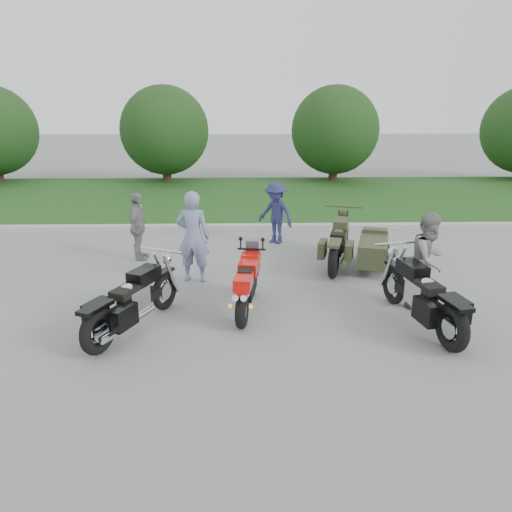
{
  "coord_description": "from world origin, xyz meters",
  "views": [
    {
      "loc": [
        0.24,
        -7.56,
        3.68
      ],
      "look_at": [
        0.45,
        1.19,
        0.8
      ],
      "focal_mm": 35.0,
      "sensor_mm": 36.0,
      "label": 1
    }
  ],
  "objects_px": {
    "cruiser_sidecar": "(358,248)",
    "person_denim": "(276,213)",
    "cruiser_left": "(130,304)",
    "person_grey": "(428,260)",
    "cruiser_right": "(424,299)",
    "sportbike_red": "(247,283)",
    "person_back": "(138,227)",
    "person_stripe": "(193,237)"
  },
  "relations": [
    {
      "from": "person_grey",
      "to": "person_back",
      "type": "bearing_deg",
      "value": 114.23
    },
    {
      "from": "cruiser_left",
      "to": "person_grey",
      "type": "relative_size",
      "value": 1.33
    },
    {
      "from": "person_stripe",
      "to": "cruiser_left",
      "type": "bearing_deg",
      "value": 80.8
    },
    {
      "from": "sportbike_red",
      "to": "person_back",
      "type": "relative_size",
      "value": 1.23
    },
    {
      "from": "cruiser_left",
      "to": "person_back",
      "type": "relative_size",
      "value": 1.46
    },
    {
      "from": "cruiser_right",
      "to": "person_grey",
      "type": "distance_m",
      "value": 1.04
    },
    {
      "from": "cruiser_sidecar",
      "to": "person_grey",
      "type": "height_order",
      "value": "person_grey"
    },
    {
      "from": "cruiser_sidecar",
      "to": "person_grey",
      "type": "distance_m",
      "value": 2.21
    },
    {
      "from": "cruiser_left",
      "to": "person_grey",
      "type": "xyz_separation_m",
      "value": [
        5.08,
        0.96,
        0.37
      ]
    },
    {
      "from": "cruiser_right",
      "to": "person_stripe",
      "type": "xyz_separation_m",
      "value": [
        -3.93,
        2.24,
        0.43
      ]
    },
    {
      "from": "cruiser_right",
      "to": "person_back",
      "type": "height_order",
      "value": "person_back"
    },
    {
      "from": "person_stripe",
      "to": "person_back",
      "type": "xyz_separation_m",
      "value": [
        -1.4,
        1.41,
        -0.15
      ]
    },
    {
      "from": "cruiser_left",
      "to": "person_grey",
      "type": "distance_m",
      "value": 5.19
    },
    {
      "from": "sportbike_red",
      "to": "cruiser_right",
      "type": "relative_size",
      "value": 0.76
    },
    {
      "from": "sportbike_red",
      "to": "cruiser_left",
      "type": "relative_size",
      "value": 0.84
    },
    {
      "from": "cruiser_sidecar",
      "to": "person_denim",
      "type": "height_order",
      "value": "person_denim"
    },
    {
      "from": "cruiser_left",
      "to": "cruiser_right",
      "type": "height_order",
      "value": "cruiser_right"
    },
    {
      "from": "cruiser_right",
      "to": "person_back",
      "type": "relative_size",
      "value": 1.62
    },
    {
      "from": "cruiser_left",
      "to": "cruiser_right",
      "type": "xyz_separation_m",
      "value": [
        4.73,
        0.05,
        0.02
      ]
    },
    {
      "from": "person_stripe",
      "to": "person_denim",
      "type": "bearing_deg",
      "value": -114.47
    },
    {
      "from": "sportbike_red",
      "to": "person_back",
      "type": "height_order",
      "value": "person_back"
    },
    {
      "from": "person_grey",
      "to": "sportbike_red",
      "type": "bearing_deg",
      "value": 144.19
    },
    {
      "from": "person_back",
      "to": "person_grey",
      "type": "bearing_deg",
      "value": -111.66
    },
    {
      "from": "sportbike_red",
      "to": "person_stripe",
      "type": "xyz_separation_m",
      "value": [
        -1.06,
        1.56,
        0.4
      ]
    },
    {
      "from": "cruiser_right",
      "to": "person_grey",
      "type": "relative_size",
      "value": 1.48
    },
    {
      "from": "cruiser_left",
      "to": "person_grey",
      "type": "bearing_deg",
      "value": 35.7
    },
    {
      "from": "cruiser_left",
      "to": "cruiser_sidecar",
      "type": "relative_size",
      "value": 0.93
    },
    {
      "from": "cruiser_left",
      "to": "cruiser_sidecar",
      "type": "xyz_separation_m",
      "value": [
        4.31,
        2.99,
        -0.03
      ]
    },
    {
      "from": "person_back",
      "to": "sportbike_red",
      "type": "bearing_deg",
      "value": -136.38
    },
    {
      "from": "cruiser_sidecar",
      "to": "person_back",
      "type": "xyz_separation_m",
      "value": [
        -4.91,
        0.7,
        0.33
      ]
    },
    {
      "from": "cruiser_left",
      "to": "cruiser_right",
      "type": "distance_m",
      "value": 4.73
    },
    {
      "from": "cruiser_left",
      "to": "sportbike_red",
      "type": "bearing_deg",
      "value": 46.19
    },
    {
      "from": "cruiser_sidecar",
      "to": "person_stripe",
      "type": "xyz_separation_m",
      "value": [
        -3.51,
        -0.7,
        0.48
      ]
    },
    {
      "from": "sportbike_red",
      "to": "cruiser_sidecar",
      "type": "bearing_deg",
      "value": 50.8
    },
    {
      "from": "person_stripe",
      "to": "cruiser_sidecar",
      "type": "bearing_deg",
      "value": -158.68
    },
    {
      "from": "person_back",
      "to": "cruiser_left",
      "type": "bearing_deg",
      "value": -166.75
    },
    {
      "from": "person_grey",
      "to": "person_denim",
      "type": "height_order",
      "value": "person_grey"
    },
    {
      "from": "person_stripe",
      "to": "person_grey",
      "type": "distance_m",
      "value": 4.49
    },
    {
      "from": "sportbike_red",
      "to": "cruiser_left",
      "type": "height_order",
      "value": "cruiser_left"
    },
    {
      "from": "cruiser_left",
      "to": "person_stripe",
      "type": "xyz_separation_m",
      "value": [
        0.8,
        2.29,
        0.45
      ]
    },
    {
      "from": "cruiser_sidecar",
      "to": "person_stripe",
      "type": "distance_m",
      "value": 3.61
    },
    {
      "from": "cruiser_right",
      "to": "person_denim",
      "type": "height_order",
      "value": "person_denim"
    }
  ]
}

